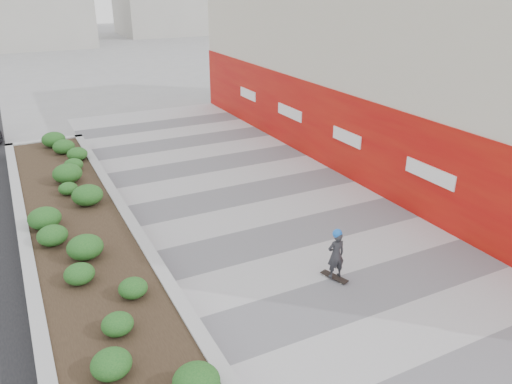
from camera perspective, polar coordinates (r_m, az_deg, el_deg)
ground at (r=11.04m, az=18.23°, el=-15.52°), size 160.00×160.00×0.00m
walkway at (r=12.85m, az=8.92°, el=-8.46°), size 8.00×36.00×0.01m
building at (r=20.23m, az=16.30°, el=14.64°), size 6.04×24.08×8.00m
planter at (r=14.24m, az=-19.51°, el=-4.36°), size 3.00×18.00×0.90m
manhole_cover at (r=13.12m, az=10.72°, el=-7.90°), size 0.44×0.44×0.01m
skateboarder at (r=12.04m, az=9.12°, el=-7.04°), size 0.47×0.75×1.35m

